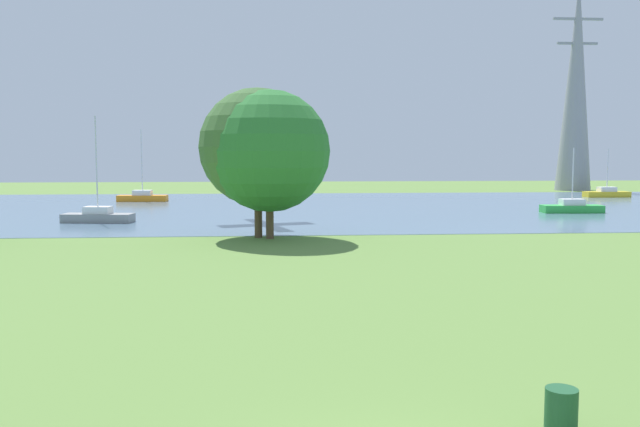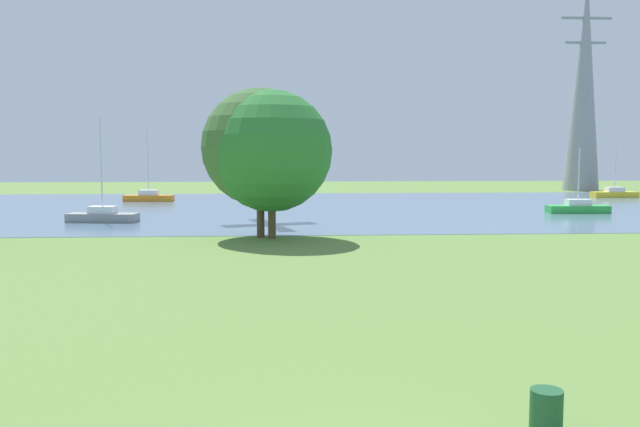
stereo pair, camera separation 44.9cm
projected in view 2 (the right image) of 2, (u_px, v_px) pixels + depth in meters
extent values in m
plane|color=olive|center=(308.00, 257.00, 31.21)|extent=(160.00, 160.00, 0.00)
cylinder|color=#1E512D|center=(546.00, 412.00, 11.58)|extent=(0.56, 0.56, 0.80)
cube|color=slate|center=(295.00, 207.00, 59.04)|extent=(140.00, 40.00, 0.02)
cube|color=gray|center=(103.00, 218.00, 46.70)|extent=(4.96, 2.12, 0.60)
cube|color=white|center=(102.00, 210.00, 46.65)|extent=(1.93, 1.33, 0.50)
cylinder|color=silver|center=(101.00, 165.00, 46.37)|extent=(0.10, 0.10, 6.72)
cube|color=orange|center=(149.00, 198.00, 66.53)|extent=(4.86, 1.71, 0.60)
cube|color=white|center=(149.00, 193.00, 66.48)|extent=(1.85, 1.18, 0.50)
cylinder|color=silver|center=(148.00, 162.00, 66.20)|extent=(0.10, 0.10, 6.46)
cube|color=yellow|center=(614.00, 195.00, 72.01)|extent=(4.82, 1.58, 0.60)
cube|color=white|center=(615.00, 189.00, 71.96)|extent=(1.82, 1.13, 0.50)
cylinder|color=silver|center=(615.00, 170.00, 71.77)|extent=(0.10, 0.10, 4.61)
cube|color=green|center=(578.00, 209.00, 53.62)|extent=(4.86, 1.70, 0.60)
cube|color=white|center=(578.00, 202.00, 53.57)|extent=(1.84, 1.17, 0.50)
cylinder|color=silver|center=(579.00, 177.00, 53.38)|extent=(0.10, 0.10, 4.59)
cylinder|color=brown|center=(261.00, 213.00, 38.36)|extent=(0.44, 0.44, 2.82)
sphere|color=#3E6632|center=(260.00, 147.00, 38.01)|extent=(6.67, 6.67, 6.67)
cylinder|color=brown|center=(272.00, 216.00, 37.86)|extent=(0.44, 0.44, 2.54)
sphere|color=#2D7532|center=(271.00, 151.00, 37.53)|extent=(6.84, 6.84, 6.84)
cone|color=gray|center=(584.00, 84.00, 84.07)|extent=(4.40, 4.40, 26.80)
cube|color=gray|center=(586.00, 18.00, 83.34)|extent=(6.40, 0.30, 0.30)
cube|color=gray|center=(586.00, 43.00, 83.61)|extent=(5.20, 0.30, 0.30)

